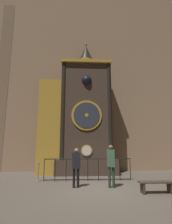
{
  "coord_description": "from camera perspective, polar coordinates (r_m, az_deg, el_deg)",
  "views": [
    {
      "loc": [
        -0.97,
        -7.69,
        1.82
      ],
      "look_at": [
        -0.33,
        3.93,
        4.02
      ],
      "focal_mm": 28.0,
      "sensor_mm": 36.0,
      "label": 1
    }
  ],
  "objects": [
    {
      "name": "stanchion_post",
      "position": [
        9.87,
        -15.35,
        -19.2
      ],
      "size": [
        0.28,
        0.28,
        0.95
      ],
      "color": "gray",
      "rests_on": "ground_plane"
    },
    {
      "name": "clock_tower",
      "position": [
        11.75,
        -2.49,
        -1.42
      ],
      "size": [
        5.05,
        1.78,
        9.16
      ],
      "color": "#423328",
      "rests_on": "ground_plane"
    },
    {
      "name": "visitor_far",
      "position": [
        8.12,
        8.19,
        -15.72
      ],
      "size": [
        0.38,
        0.3,
        1.82
      ],
      "rotation": [
        0.0,
        0.0,
        -0.26
      ],
      "color": "#213427",
      "rests_on": "ground_plane"
    },
    {
      "name": "cathedral_back_wall",
      "position": [
        14.15,
        0.71,
        12.16
      ],
      "size": [
        24.0,
        0.32,
        14.66
      ],
      "color": "#997A5B",
      "rests_on": "ground_plane"
    },
    {
      "name": "visitor_near",
      "position": [
        8.09,
        -3.24,
        -16.54
      ],
      "size": [
        0.38,
        0.3,
        1.67
      ],
      "rotation": [
        0.0,
        0.0,
        0.24
      ],
      "color": "black",
      "rests_on": "ground_plane"
    },
    {
      "name": "ground_plane",
      "position": [
        7.97,
        4.31,
        -23.9
      ],
      "size": [
        28.0,
        28.0,
        0.0
      ],
      "primitive_type": "plane",
      "color": "brown"
    },
    {
      "name": "visitor_bench",
      "position": [
        7.76,
        21.95,
        -21.17
      ],
      "size": [
        1.34,
        0.4,
        0.44
      ],
      "color": "#423328",
      "rests_on": "ground_plane"
    },
    {
      "name": "railing_fence",
      "position": [
        9.6,
        0.58,
        -17.9
      ],
      "size": [
        4.56,
        0.05,
        1.12
      ],
      "color": "black",
      "rests_on": "ground_plane"
    }
  ]
}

